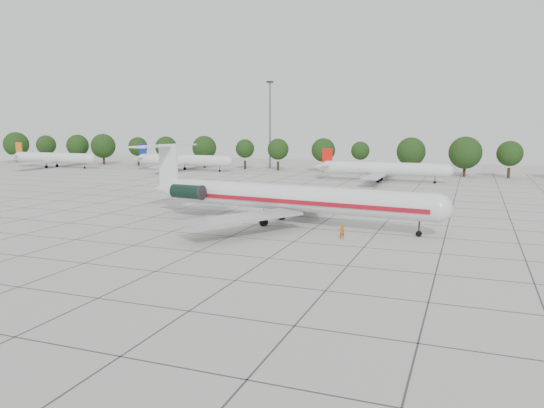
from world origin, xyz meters
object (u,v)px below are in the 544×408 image
object	(u,v)px
bg_airliner_b	(183,160)
bg_airliner_c	(383,169)
floodlight_mast	(270,120)
ground_crew	(342,232)
bg_airliner_a	(53,158)
main_airliner	(277,197)

from	to	relation	value
bg_airliner_b	bg_airliner_c	size ratio (longest dim) A/B	1.00
bg_airliner_c	bg_airliner_b	bearing A→B (deg)	171.36
bg_airliner_b	floodlight_mast	distance (m)	28.47
ground_crew	bg_airliner_c	distance (m)	63.19
bg_airliner_a	bg_airliner_b	xyz separation A→B (m)	(41.72, 4.91, 0.00)
main_airliner	ground_crew	bearing A→B (deg)	-26.29
bg_airliner_a	floodlight_mast	bearing A→B (deg)	19.70
bg_airliner_a	bg_airliner_c	distance (m)	99.17
bg_airliner_a	bg_airliner_c	size ratio (longest dim) A/B	1.00
main_airliner	bg_airliner_c	distance (m)	56.47
main_airliner	bg_airliner_c	bearing A→B (deg)	91.06
main_airliner	floodlight_mast	world-z (taller)	floodlight_mast
bg_airliner_a	bg_airliner_b	world-z (taller)	same
bg_airliner_a	floodlight_mast	size ratio (longest dim) A/B	1.11
bg_airliner_a	bg_airliner_b	size ratio (longest dim) A/B	1.00
main_airliner	bg_airliner_b	world-z (taller)	main_airliner
bg_airliner_b	bg_airliner_c	world-z (taller)	same
ground_crew	bg_airliner_c	world-z (taller)	bg_airliner_c
bg_airliner_a	bg_airliner_c	bearing A→B (deg)	-2.20
bg_airliner_b	main_airliner	bearing A→B (deg)	-51.28
bg_airliner_a	bg_airliner_c	world-z (taller)	same
main_airliner	bg_airliner_c	world-z (taller)	main_airliner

